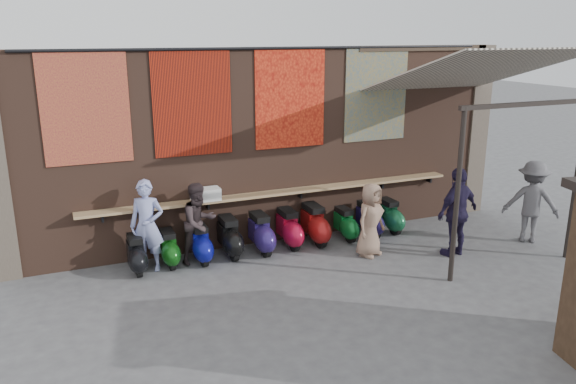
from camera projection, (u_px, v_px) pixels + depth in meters
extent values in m
plane|color=#474749|center=(330.00, 287.00, 9.78)|extent=(70.00, 70.00, 0.00)
cube|color=brown|center=(273.00, 146.00, 11.63)|extent=(10.00, 0.40, 4.00)
cube|color=#4C4238|center=(473.00, 130.00, 13.57)|extent=(0.50, 0.50, 4.00)
cube|color=#9E7A51|center=(280.00, 193.00, 11.55)|extent=(8.00, 0.32, 0.05)
cube|color=white|center=(206.00, 194.00, 10.89)|extent=(0.55, 0.30, 0.24)
cube|color=maroon|center=(86.00, 108.00, 9.81)|extent=(1.50, 0.02, 2.00)
cube|color=red|center=(192.00, 103.00, 10.52)|extent=(1.50, 0.02, 2.00)
cube|color=red|center=(290.00, 98.00, 11.27)|extent=(1.50, 0.02, 2.00)
cube|color=#21517B|center=(376.00, 94.00, 12.02)|extent=(1.50, 0.02, 2.00)
cylinder|color=black|center=(276.00, 48.00, 10.88)|extent=(9.50, 0.06, 0.06)
imported|color=#919AD3|center=(147.00, 226.00, 10.29)|extent=(0.74, 0.64, 1.72)
imported|color=#312628|center=(199.00, 223.00, 10.67)|extent=(0.94, 0.86, 1.57)
imported|color=#1D1733|center=(457.00, 212.00, 10.95)|extent=(1.11, 0.64, 1.79)
imported|color=#565559|center=(532.00, 202.00, 11.72)|extent=(1.26, 1.23, 1.74)
imported|color=#92725D|center=(370.00, 220.00, 10.99)|extent=(0.85, 0.73, 1.48)
cube|color=beige|center=(473.00, 71.00, 10.92)|extent=(3.20, 3.28, 0.97)
cube|color=#33261C|center=(425.00, 48.00, 12.22)|extent=(3.30, 0.08, 0.12)
cube|color=black|center=(530.00, 104.00, 9.71)|extent=(3.00, 0.08, 0.08)
cylinder|color=black|center=(457.00, 197.00, 9.61)|extent=(0.09, 0.09, 3.10)
cylinder|color=black|center=(576.00, 181.00, 10.66)|extent=(0.09, 0.09, 3.10)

